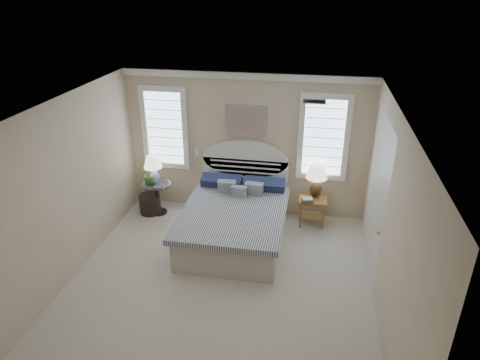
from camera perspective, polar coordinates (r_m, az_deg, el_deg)
name	(u,v)px	position (r m, az deg, el deg)	size (l,w,h in m)	color
floor	(217,290)	(6.50, -3.07, -14.48)	(4.50, 5.00, 0.01)	#BBB1A0
ceiling	(212,112)	(5.21, -3.76, 9.01)	(4.50, 5.00, 0.01)	white
wall_back	(246,145)	(7.96, 0.81, 4.65)	(4.50, 0.02, 2.70)	#C1AE90
wall_left	(61,196)	(6.59, -22.78, -2.02)	(0.02, 5.00, 2.70)	#C1AE90
wall_right	(390,226)	(5.69, 19.35, -5.83)	(0.02, 5.00, 2.70)	#C1AE90
crown_molding	(246,76)	(7.56, 0.82, 13.73)	(4.50, 0.08, 0.12)	white
hvac_vent	(314,101)	(5.84, 9.90, 10.28)	(0.30, 0.20, 0.02)	#B2B2B2
switch_plate	(197,152)	(8.22, -5.77, 3.71)	(0.08, 0.01, 0.12)	white
window_left	(165,128)	(8.24, -9.96, 6.84)	(0.90, 0.06, 1.60)	#ABC6D8
window_right	(324,137)	(7.76, 11.09, 5.59)	(0.90, 0.06, 1.60)	#ABC6D8
painting	(246,122)	(7.77, 0.78, 7.80)	(0.74, 0.04, 0.58)	silver
closet_door	(376,194)	(6.80, 17.74, -1.75)	(0.02, 1.80, 2.40)	silver
bed	(236,218)	(7.45, -0.58, -5.12)	(1.72, 2.28, 1.47)	beige
side_table_left	(157,195)	(8.37, -10.97, -1.98)	(0.56, 0.56, 0.63)	black
nightstand_right	(312,206)	(7.95, 9.64, -3.42)	(0.50, 0.40, 0.53)	olive
floor_pot	(150,204)	(8.50, -11.89, -3.14)	(0.41, 0.41, 0.37)	black
lamp_left	(153,167)	(8.15, -11.52, 1.76)	(0.44, 0.44, 0.56)	silver
lamp_right	(317,177)	(7.83, 10.18, 0.42)	(0.43, 0.43, 0.63)	black
potted_plant	(150,173)	(8.19, -11.97, 0.88)	(0.24, 0.24, 0.44)	#3C8033
books_left	(158,188)	(8.03, -10.91, -1.06)	(0.18, 0.14, 0.05)	#A63329
books_right	(307,200)	(7.73, 8.97, -2.69)	(0.22, 0.17, 0.08)	#A63329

